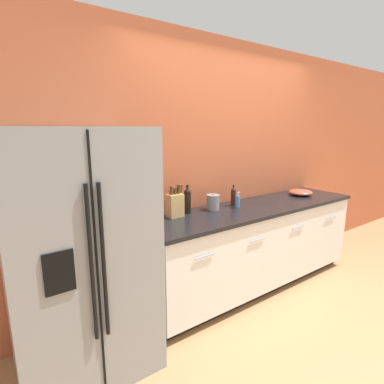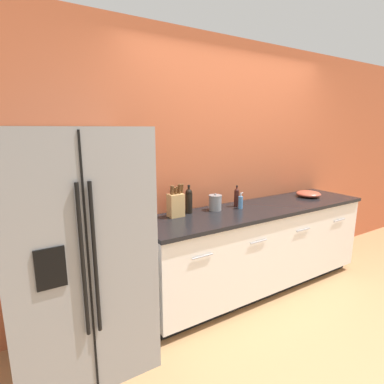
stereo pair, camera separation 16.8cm
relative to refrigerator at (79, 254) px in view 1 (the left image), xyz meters
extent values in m
plane|color=#B27F51|center=(1.73, -0.92, -0.86)|extent=(14.00, 14.00, 0.00)
cube|color=#BC5B38|center=(1.73, 0.42, 0.44)|extent=(10.00, 0.05, 2.60)
cube|color=black|center=(1.83, 0.12, -0.82)|extent=(2.52, 0.54, 0.09)
cube|color=white|center=(1.83, 0.08, -0.38)|extent=(2.56, 0.62, 0.79)
cube|color=black|center=(1.83, 0.07, 0.03)|extent=(2.59, 0.64, 0.03)
cylinder|color=#99999E|center=(0.91, -0.24, -0.16)|extent=(0.20, 0.01, 0.01)
cylinder|color=#99999E|center=(1.53, -0.24, -0.16)|extent=(0.20, 0.01, 0.01)
cylinder|color=#99999E|center=(2.14, -0.24, -0.16)|extent=(0.20, 0.01, 0.01)
cylinder|color=#99999E|center=(2.76, -0.24, -0.16)|extent=(0.20, 0.01, 0.01)
cube|color=gray|center=(0.00, 0.00, 0.00)|extent=(0.91, 0.77, 1.72)
cube|color=black|center=(0.00, -0.39, 0.00)|extent=(0.01, 0.01, 1.69)
cylinder|color=black|center=(-0.03, -0.40, 0.09)|extent=(0.02, 0.02, 0.95)
cylinder|color=black|center=(0.04, -0.40, 0.09)|extent=(0.02, 0.02, 0.95)
cube|color=black|center=(-0.20, -0.39, 0.09)|extent=(0.16, 0.01, 0.24)
cube|color=tan|center=(0.93, 0.23, 0.16)|extent=(0.14, 0.10, 0.21)
cylinder|color=brown|center=(0.89, 0.24, 0.30)|extent=(0.02, 0.03, 0.08)
cylinder|color=brown|center=(0.89, 0.22, 0.30)|extent=(0.02, 0.04, 0.09)
cylinder|color=brown|center=(0.93, 0.24, 0.29)|extent=(0.02, 0.03, 0.06)
cylinder|color=brown|center=(0.93, 0.22, 0.30)|extent=(0.02, 0.03, 0.08)
cylinder|color=brown|center=(0.97, 0.24, 0.31)|extent=(0.02, 0.04, 0.09)
cylinder|color=brown|center=(0.97, 0.22, 0.31)|extent=(0.02, 0.04, 0.10)
cylinder|color=brown|center=(1.00, 0.24, 0.30)|extent=(0.02, 0.04, 0.09)
cylinder|color=black|center=(1.09, 0.27, 0.15)|extent=(0.07, 0.07, 0.19)
sphere|color=black|center=(1.09, 0.27, 0.25)|extent=(0.06, 0.06, 0.06)
cylinder|color=black|center=(1.09, 0.27, 0.27)|extent=(0.02, 0.02, 0.07)
cylinder|color=black|center=(1.09, 0.27, 0.32)|extent=(0.02, 0.02, 0.02)
cylinder|color=#4C7FB2|center=(1.62, 0.13, 0.11)|extent=(0.05, 0.05, 0.13)
cylinder|color=#B2B2B5|center=(1.62, 0.13, 0.19)|extent=(0.02, 0.02, 0.04)
cylinder|color=#B2B2B5|center=(1.63, 0.13, 0.21)|extent=(0.03, 0.01, 0.01)
cylinder|color=#3D1914|center=(1.64, 0.22, 0.13)|extent=(0.05, 0.05, 0.16)
sphere|color=#3D1914|center=(1.64, 0.22, 0.21)|extent=(0.05, 0.05, 0.05)
cylinder|color=#3D1914|center=(1.64, 0.22, 0.23)|extent=(0.02, 0.02, 0.05)
cylinder|color=black|center=(1.64, 0.22, 0.27)|extent=(0.02, 0.02, 0.01)
cylinder|color=gray|center=(1.37, 0.22, 0.12)|extent=(0.13, 0.13, 0.14)
cylinder|color=gray|center=(1.37, 0.22, 0.20)|extent=(0.13, 0.13, 0.01)
sphere|color=gray|center=(1.37, 0.22, 0.21)|extent=(0.02, 0.02, 0.02)
ellipsoid|color=#B24C38|center=(2.66, 0.12, 0.09)|extent=(0.28, 0.28, 0.07)
camera|label=1|loc=(-0.48, -2.02, 0.85)|focal=28.00mm
camera|label=2|loc=(-0.34, -2.11, 0.85)|focal=28.00mm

